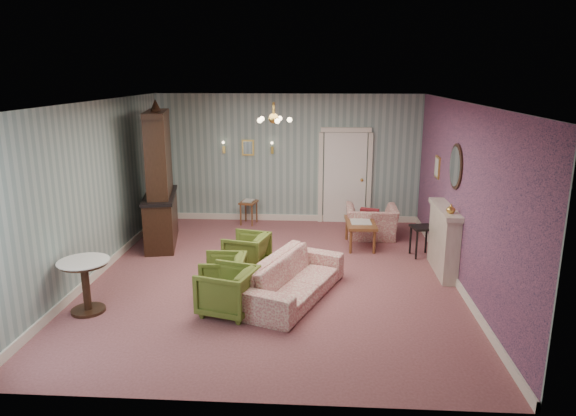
# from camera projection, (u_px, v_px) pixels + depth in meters

# --- Properties ---
(floor) EXTENTS (7.00, 7.00, 0.00)m
(floor) POSITION_uv_depth(u_px,v_px,m) (275.00, 277.00, 8.85)
(floor) COLOR #95565A
(floor) RESTS_ON ground
(ceiling) EXTENTS (7.00, 7.00, 0.00)m
(ceiling) POSITION_uv_depth(u_px,v_px,m) (274.00, 102.00, 8.12)
(ceiling) COLOR white
(ceiling) RESTS_ON ground
(wall_back) EXTENTS (6.00, 0.00, 6.00)m
(wall_back) POSITION_uv_depth(u_px,v_px,m) (288.00, 159.00, 11.86)
(wall_back) COLOR gray
(wall_back) RESTS_ON ground
(wall_front) EXTENTS (6.00, 0.00, 6.00)m
(wall_front) POSITION_uv_depth(u_px,v_px,m) (243.00, 273.00, 5.10)
(wall_front) COLOR gray
(wall_front) RESTS_ON ground
(wall_left) EXTENTS (0.00, 7.00, 7.00)m
(wall_left) POSITION_uv_depth(u_px,v_px,m) (94.00, 191.00, 8.66)
(wall_left) COLOR gray
(wall_left) RESTS_ON ground
(wall_right) EXTENTS (0.00, 7.00, 7.00)m
(wall_right) POSITION_uv_depth(u_px,v_px,m) (462.00, 196.00, 8.30)
(wall_right) COLOR gray
(wall_right) RESTS_ON ground
(wall_right_floral) EXTENTS (0.00, 7.00, 7.00)m
(wall_right_floral) POSITION_uv_depth(u_px,v_px,m) (461.00, 196.00, 8.30)
(wall_right_floral) COLOR #BE5F7F
(wall_right_floral) RESTS_ON ground
(door) EXTENTS (1.12, 0.12, 2.16)m
(door) POSITION_uv_depth(u_px,v_px,m) (345.00, 176.00, 11.84)
(door) COLOR white
(door) RESTS_ON floor
(olive_chair_a) EXTENTS (0.86, 0.89, 0.75)m
(olive_chair_a) POSITION_uv_depth(u_px,v_px,m) (228.00, 289.00, 7.42)
(olive_chair_a) COLOR #5A6C26
(olive_chair_a) RESTS_ON floor
(olive_chair_b) EXTENTS (0.62, 0.66, 0.68)m
(olive_chair_b) POSITION_uv_depth(u_px,v_px,m) (223.00, 273.00, 8.11)
(olive_chair_b) COLOR #5A6C26
(olive_chair_b) RESTS_ON floor
(olive_chair_c) EXTENTS (0.79, 0.82, 0.71)m
(olive_chair_c) POSITION_uv_depth(u_px,v_px,m) (247.00, 250.00, 9.11)
(olive_chair_c) COLOR #5A6C26
(olive_chair_c) RESTS_ON floor
(sofa_chintz) EXTENTS (1.39, 2.26, 0.85)m
(sofa_chintz) POSITION_uv_depth(u_px,v_px,m) (294.00, 271.00, 7.92)
(sofa_chintz) COLOR #A8434E
(sofa_chintz) RESTS_ON floor
(wingback_chair) EXTENTS (1.03, 0.68, 0.90)m
(wingback_chair) POSITION_uv_depth(u_px,v_px,m) (371.00, 217.00, 10.83)
(wingback_chair) COLOR #A8434E
(wingback_chair) RESTS_ON floor
(dresser) EXTENTS (0.92, 1.76, 2.80)m
(dresser) POSITION_uv_depth(u_px,v_px,m) (159.00, 175.00, 10.23)
(dresser) COLOR black
(dresser) RESTS_ON floor
(fireplace) EXTENTS (0.30, 1.40, 1.16)m
(fireplace) POSITION_uv_depth(u_px,v_px,m) (444.00, 240.00, 8.91)
(fireplace) COLOR beige
(fireplace) RESTS_ON floor
(mantel_vase) EXTENTS (0.15, 0.15, 0.15)m
(mantel_vase) POSITION_uv_depth(u_px,v_px,m) (451.00, 209.00, 8.36)
(mantel_vase) COLOR gold
(mantel_vase) RESTS_ON fireplace
(oval_mirror) EXTENTS (0.04, 0.76, 0.84)m
(oval_mirror) POSITION_uv_depth(u_px,v_px,m) (455.00, 166.00, 8.59)
(oval_mirror) COLOR white
(oval_mirror) RESTS_ON wall_right
(framed_print) EXTENTS (0.04, 0.34, 0.42)m
(framed_print) POSITION_uv_depth(u_px,v_px,m) (437.00, 167.00, 9.95)
(framed_print) COLOR gold
(framed_print) RESTS_ON wall_right
(coffee_table) EXTENTS (0.60, 1.03, 0.51)m
(coffee_table) POSITION_uv_depth(u_px,v_px,m) (360.00, 234.00, 10.34)
(coffee_table) COLOR brown
(coffee_table) RESTS_ON floor
(side_table_black) EXTENTS (0.46, 0.46, 0.58)m
(side_table_black) POSITION_uv_depth(u_px,v_px,m) (421.00, 241.00, 9.76)
(side_table_black) COLOR black
(side_table_black) RESTS_ON floor
(pedestal_table) EXTENTS (0.90, 0.90, 0.79)m
(pedestal_table) POSITION_uv_depth(u_px,v_px,m) (86.00, 286.00, 7.45)
(pedestal_table) COLOR black
(pedestal_table) RESTS_ON floor
(nesting_table) EXTENTS (0.42, 0.50, 0.57)m
(nesting_table) POSITION_uv_depth(u_px,v_px,m) (249.00, 212.00, 11.87)
(nesting_table) COLOR brown
(nesting_table) RESTS_ON floor
(gilt_mirror_back) EXTENTS (0.28, 0.06, 0.36)m
(gilt_mirror_back) POSITION_uv_depth(u_px,v_px,m) (248.00, 148.00, 11.82)
(gilt_mirror_back) COLOR gold
(gilt_mirror_back) RESTS_ON wall_back
(sconce_left) EXTENTS (0.16, 0.12, 0.30)m
(sconce_left) POSITION_uv_depth(u_px,v_px,m) (224.00, 148.00, 11.83)
(sconce_left) COLOR gold
(sconce_left) RESTS_ON wall_back
(sconce_right) EXTENTS (0.16, 0.12, 0.30)m
(sconce_right) POSITION_uv_depth(u_px,v_px,m) (272.00, 148.00, 11.76)
(sconce_right) COLOR gold
(sconce_right) RESTS_ON wall_back
(chandelier) EXTENTS (0.56, 0.56, 0.36)m
(chandelier) POSITION_uv_depth(u_px,v_px,m) (274.00, 120.00, 8.19)
(chandelier) COLOR gold
(chandelier) RESTS_ON ceiling
(burgundy_cushion) EXTENTS (0.41, 0.28, 0.39)m
(burgundy_cushion) POSITION_uv_depth(u_px,v_px,m) (370.00, 217.00, 10.68)
(burgundy_cushion) COLOR maroon
(burgundy_cushion) RESTS_ON wingback_chair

